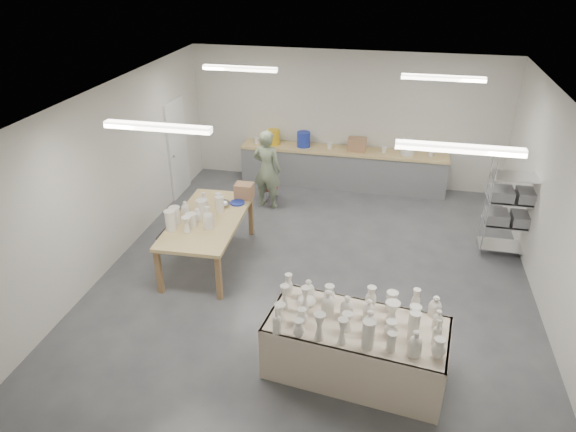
% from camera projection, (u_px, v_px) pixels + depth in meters
% --- Properties ---
extents(room, '(8.00, 8.02, 3.00)m').
position_uv_depth(room, '(312.00, 158.00, 7.81)').
color(room, '#424449').
rests_on(room, ground).
extents(back_counter, '(4.60, 0.60, 1.24)m').
position_uv_depth(back_counter, '(342.00, 167.00, 11.64)').
color(back_counter, tan).
rests_on(back_counter, ground).
extents(wire_shelf, '(0.88, 0.48, 1.80)m').
position_uv_depth(wire_shelf, '(512.00, 207.00, 8.87)').
color(wire_shelf, silver).
rests_on(wire_shelf, ground).
extents(drying_table, '(2.35, 1.33, 1.16)m').
position_uv_depth(drying_table, '(356.00, 345.00, 6.51)').
color(drying_table, olive).
rests_on(drying_table, ground).
extents(work_table, '(1.20, 2.27, 1.21)m').
position_uv_depth(work_table, '(208.00, 216.00, 8.73)').
color(work_table, tan).
rests_on(work_table, ground).
extents(rug, '(1.00, 0.70, 0.02)m').
position_uv_depth(rug, '(187.00, 233.00, 9.92)').
color(rug, black).
rests_on(rug, ground).
extents(cat, '(0.41, 0.31, 0.17)m').
position_uv_depth(cat, '(188.00, 229.00, 9.86)').
color(cat, white).
rests_on(cat, rug).
extents(potter, '(0.67, 0.50, 1.68)m').
position_uv_depth(potter, '(267.00, 169.00, 10.59)').
color(potter, gray).
rests_on(potter, ground).
extents(red_stool, '(0.33, 0.33, 0.31)m').
position_uv_depth(red_stool, '(271.00, 189.00, 11.08)').
color(red_stool, '#AC182C').
rests_on(red_stool, ground).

